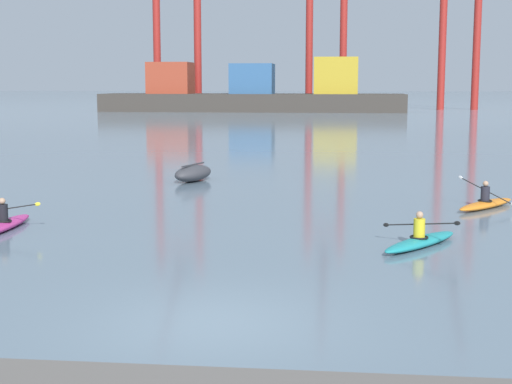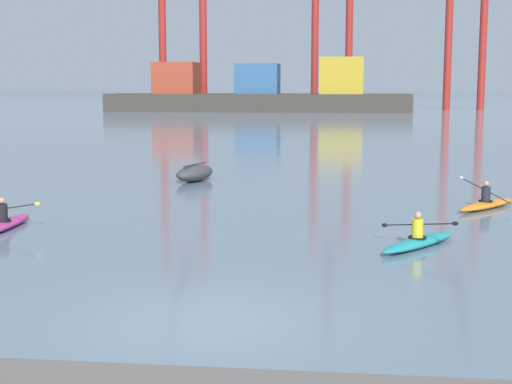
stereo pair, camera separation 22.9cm
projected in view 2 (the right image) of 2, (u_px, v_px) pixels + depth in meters
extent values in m
plane|color=slate|center=(206.00, 322.00, 13.62)|extent=(800.00, 800.00, 0.00)
cube|color=#38332D|center=(258.00, 103.00, 114.72)|extent=(45.59, 8.73, 2.67)
cube|color=#993823|center=(176.00, 78.00, 115.64)|extent=(6.38, 6.11, 4.72)
cube|color=#2D5684|center=(258.00, 79.00, 114.21)|extent=(6.38, 6.11, 4.48)
cube|color=#B29323|center=(341.00, 76.00, 112.71)|extent=(6.38, 6.11, 5.39)
cylinder|color=maroon|center=(162.00, 26.00, 122.19)|extent=(1.20, 1.20, 26.74)
cylinder|color=maroon|center=(203.00, 26.00, 121.42)|extent=(1.20, 1.20, 26.74)
cylinder|color=maroon|center=(315.00, 33.00, 125.56)|extent=(1.20, 1.20, 24.94)
cylinder|color=maroon|center=(349.00, 33.00, 124.91)|extent=(1.20, 1.20, 24.94)
cylinder|color=maroon|center=(449.00, 24.00, 120.60)|extent=(1.20, 1.20, 27.09)
cylinder|color=maroon|center=(484.00, 24.00, 119.98)|extent=(1.20, 1.20, 27.09)
ellipsoid|color=#38383D|center=(195.00, 173.00, 33.17)|extent=(1.85, 2.81, 0.70)
cube|color=#38383D|center=(195.00, 165.00, 33.12)|extent=(0.66, 1.87, 0.06)
ellipsoid|color=#C13384|center=(4.00, 225.00, 22.30)|extent=(0.67, 3.41, 0.26)
torus|color=black|center=(3.00, 221.00, 22.18)|extent=(0.50, 0.50, 0.05)
cylinder|color=black|center=(2.00, 212.00, 22.15)|extent=(0.30, 0.30, 0.50)
sphere|color=tan|center=(2.00, 201.00, 22.10)|extent=(0.19, 0.19, 0.19)
cylinder|color=black|center=(3.00, 209.00, 22.18)|extent=(2.08, 0.07, 0.37)
ellipsoid|color=yellow|center=(37.00, 204.00, 22.06)|extent=(0.20, 0.04, 0.14)
ellipsoid|color=teal|center=(419.00, 242.00, 19.85)|extent=(2.47, 3.11, 0.26)
torus|color=black|center=(417.00, 237.00, 19.76)|extent=(0.68, 0.68, 0.05)
cylinder|color=gold|center=(417.00, 228.00, 19.72)|extent=(0.30, 0.30, 0.50)
sphere|color=tan|center=(418.00, 215.00, 19.67)|extent=(0.19, 0.19, 0.19)
cylinder|color=black|center=(419.00, 224.00, 19.74)|extent=(1.71, 1.24, 0.34)
ellipsoid|color=black|center=(384.00, 225.00, 20.46)|extent=(0.18, 0.15, 0.13)
ellipsoid|color=black|center=(455.00, 224.00, 19.03)|extent=(0.18, 0.15, 0.13)
ellipsoid|color=orange|center=(487.00, 205.00, 25.96)|extent=(2.60, 3.02, 0.26)
torus|color=black|center=(486.00, 201.00, 25.87)|extent=(0.69, 0.69, 0.05)
cylinder|color=#23232D|center=(486.00, 194.00, 25.83)|extent=(0.30, 0.30, 0.50)
sphere|color=tan|center=(486.00, 184.00, 25.78)|extent=(0.19, 0.19, 0.19)
cylinder|color=black|center=(487.00, 191.00, 25.85)|extent=(1.56, 1.27, 0.76)
ellipsoid|color=silver|center=(461.00, 178.00, 26.50)|extent=(0.19, 0.16, 0.17)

